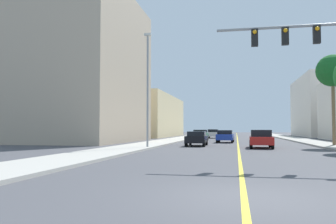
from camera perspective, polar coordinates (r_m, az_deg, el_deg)
ground at (r=50.18m, az=11.59°, el=-4.56°), size 192.00×192.00×0.00m
sidewalk_left at (r=50.84m, az=2.05°, el=-4.51°), size 3.57×168.00×0.15m
sidewalk_right at (r=50.90m, az=21.10°, el=-4.32°), size 3.57×168.00×0.15m
lane_marking_center at (r=50.18m, az=11.59°, el=-4.55°), size 0.16×144.00×0.01m
building_left_near at (r=43.85m, az=-15.31°, el=6.82°), size 14.50×18.98×17.69m
building_left_far at (r=68.53m, az=-4.31°, el=-0.77°), size 12.54×26.98×8.02m
traffic_signal_mast at (r=17.70m, az=26.36°, el=8.91°), size 8.17×0.36×6.68m
street_lamp at (r=27.36m, az=-3.45°, el=4.68°), size 0.56×0.28×9.14m
palm_far at (r=33.67m, az=25.92°, el=6.15°), size 2.85×2.85×8.02m
car_green at (r=45.89m, az=5.47°, el=-3.82°), size 1.93×4.29×1.43m
car_blue at (r=39.08m, az=9.60°, el=-4.01°), size 1.98×3.95×1.41m
car_red at (r=28.87m, az=15.34°, el=-4.35°), size 1.93×4.16×1.49m
car_silver at (r=57.01m, az=7.61°, el=-3.60°), size 1.87×4.54×1.46m
car_black at (r=31.36m, az=4.85°, el=-4.39°), size 1.83×4.24×1.33m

